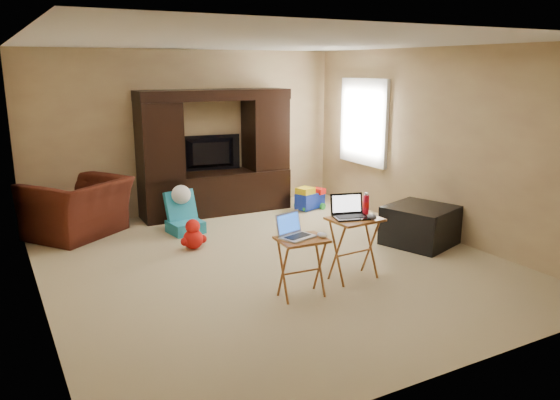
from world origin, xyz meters
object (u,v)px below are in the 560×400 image
recliner (78,208)px  child_rocker (185,213)px  ottoman (420,225)px  water_bottle (366,205)px  push_toy (310,198)px  laptop_right (351,207)px  laptop_left (298,226)px  mouse_right (372,217)px  tray_table_right (354,249)px  mouse_left (322,235)px  television (211,153)px  entertainment_center (215,152)px  plush_toy (193,234)px  tray_table_left (302,268)px

recliner → child_rocker: size_ratio=2.06×
ottoman → water_bottle: (-1.27, -0.48, 0.54)m
push_toy → laptop_right: size_ratio=1.38×
laptop_left → mouse_right: bearing=-16.7°
laptop_left → water_bottle: (0.97, 0.18, 0.06)m
tray_table_right → mouse_right: (0.13, -0.12, 0.37)m
push_toy → mouse_left: mouse_left is taller
ottoman → laptop_right: laptop_right is taller
ottoman → mouse_right: 1.57m
tray_table_right → push_toy: bearing=64.2°
laptop_left → mouse_left: size_ratio=2.58×
mouse_right → tray_table_right: bearing=137.3°
laptop_left → laptop_right: laptop_right is taller
push_toy → water_bottle: water_bottle is taller
television → laptop_right: 3.46m
mouse_left → mouse_right: mouse_right is taller
entertainment_center → tray_table_right: entertainment_center is taller
plush_toy → push_toy: bearing=22.8°
tray_table_left → plush_toy: bearing=106.8°
tray_table_right → mouse_right: mouse_right is taller
television → plush_toy: 2.06m
child_rocker → ottoman: 3.16m
recliner → plush_toy: (1.17, -1.29, -0.19)m
tray_table_right → laptop_left: (-0.77, -0.10, 0.39)m
plush_toy → laptop_right: 2.19m
mouse_left → water_bottle: (0.75, 0.28, 0.15)m
tray_table_left → tray_table_right: (0.74, 0.13, 0.04)m
plush_toy → mouse_left: size_ratio=3.15×
tray_table_left → water_bottle: water_bottle is taller
plush_toy → tray_table_right: tray_table_right is taller
entertainment_center → television: size_ratio=2.41×
laptop_left → laptop_right: bearing=-6.0°
mouse_right → laptop_right: bearing=140.5°
mouse_right → water_bottle: size_ratio=0.66×
push_toy → laptop_left: (-1.93, -2.88, 0.55)m
tray_table_left → laptop_right: 0.87m
ottoman → mouse_right: size_ratio=5.61×
plush_toy → mouse_left: (0.63, -1.99, 0.44)m
tray_table_right → laptop_right: laptop_right is taller
push_toy → tray_table_left: tray_table_left is taller
child_rocker → laptop_right: 2.72m
plush_toy → laptop_right: size_ratio=1.09×
laptop_right → mouse_right: (0.17, -0.14, -0.09)m
plush_toy → ottoman: bearing=-24.9°
tray_table_right → water_bottle: 0.50m
entertainment_center → tray_table_left: entertainment_center is taller
ottoman → tray_table_right: 1.58m
recliner → child_rocker: bearing=120.4°
entertainment_center → plush_toy: entertainment_center is taller
laptop_right → push_toy: bearing=81.9°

